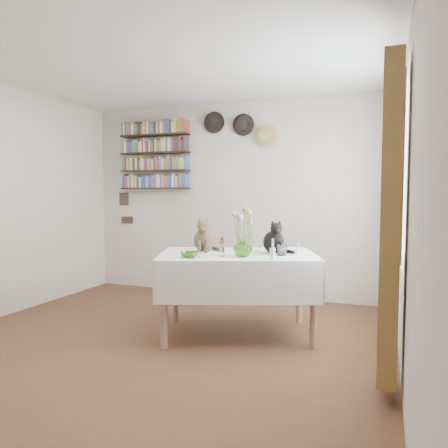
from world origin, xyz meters
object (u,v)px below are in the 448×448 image
at_px(tabby_cat, 204,234).
at_px(bookshelf_unit, 155,156).
at_px(flower_vase, 243,247).
at_px(dining_table, 238,274).
at_px(black_cat, 274,236).

xyz_separation_m(tabby_cat, bookshelf_unit, (-1.32, 1.38, 0.90)).
bearing_deg(bookshelf_unit, flower_vase, -42.39).
height_order(dining_table, tabby_cat, tabby_cat).
height_order(black_cat, flower_vase, black_cat).
bearing_deg(tabby_cat, black_cat, -9.91).
distance_m(black_cat, bookshelf_unit, 2.55).
height_order(dining_table, black_cat, black_cat).
xyz_separation_m(dining_table, bookshelf_unit, (-1.68, 1.45, 1.26)).
bearing_deg(flower_vase, dining_table, 120.39).
distance_m(dining_table, bookshelf_unit, 2.56).
distance_m(black_cat, flower_vase, 0.39).
distance_m(tabby_cat, black_cat, 0.68).
bearing_deg(bookshelf_unit, dining_table, -40.77).
relative_size(dining_table, black_cat, 5.16).
bearing_deg(bookshelf_unit, tabby_cat, -46.43).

